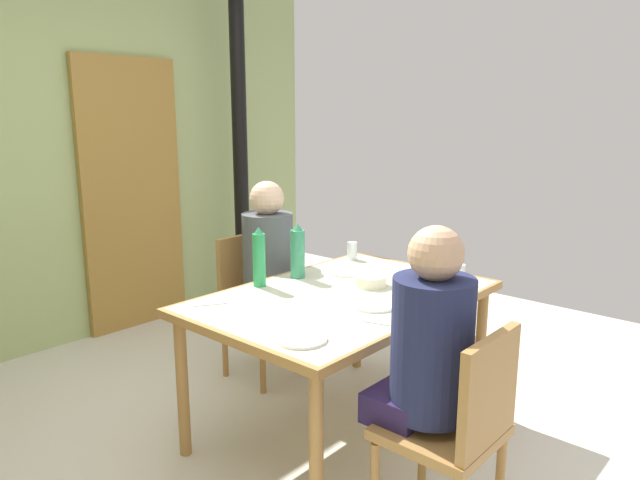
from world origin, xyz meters
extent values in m
plane|color=beige|center=(0.00, 0.00, 0.00)|extent=(6.09, 6.09, 0.00)
cube|color=#A2B675|center=(0.00, 2.34, 1.31)|extent=(4.54, 0.10, 2.63)
cube|color=olive|center=(0.48, 2.26, 1.00)|extent=(0.80, 0.05, 2.00)
cylinder|color=black|center=(1.31, 1.99, 1.31)|extent=(0.12, 0.12, 2.63)
cube|color=#A2743D|center=(0.31, 0.09, 0.71)|extent=(1.47, 0.98, 0.04)
cube|color=beige|center=(0.31, 0.09, 0.73)|extent=(1.41, 0.94, 0.00)
cylinder|color=#A2743D|center=(-0.36, -0.33, 0.35)|extent=(0.06, 0.06, 0.69)
cylinder|color=#A2743D|center=(0.98, -0.33, 0.35)|extent=(0.06, 0.06, 0.69)
cylinder|color=#A2743D|center=(-0.36, 0.51, 0.35)|extent=(0.06, 0.06, 0.69)
cylinder|color=#A2743D|center=(0.98, 0.51, 0.35)|extent=(0.06, 0.06, 0.69)
cube|color=#A2743D|center=(-0.06, -0.68, 0.45)|extent=(0.40, 0.40, 0.04)
cube|color=#A2743D|center=(-0.06, -0.86, 0.66)|extent=(0.38, 0.04, 0.42)
cylinder|color=#A2743D|center=(0.11, -0.51, 0.21)|extent=(0.04, 0.04, 0.41)
cube|color=#A2743D|center=(0.49, 0.86, 0.45)|extent=(0.40, 0.40, 0.04)
cube|color=#A2743D|center=(0.49, 1.04, 0.66)|extent=(0.38, 0.04, 0.42)
cylinder|color=#A2743D|center=(0.66, 0.69, 0.21)|extent=(0.04, 0.04, 0.41)
cylinder|color=#A2743D|center=(0.32, 0.69, 0.21)|extent=(0.04, 0.04, 0.41)
cylinder|color=#A2743D|center=(0.66, 1.03, 0.21)|extent=(0.04, 0.04, 0.41)
cylinder|color=#A2743D|center=(0.32, 1.03, 0.21)|extent=(0.04, 0.04, 0.41)
cube|color=#271B46|center=(-0.06, -0.52, 0.51)|extent=(0.30, 0.22, 0.12)
cylinder|color=#1E2347|center=(-0.06, -0.63, 0.77)|extent=(0.30, 0.30, 0.52)
sphere|color=tan|center=(-0.06, -0.63, 1.12)|extent=(0.20, 0.20, 0.20)
cube|color=#4F5353|center=(0.49, 0.70, 0.51)|extent=(0.30, 0.22, 0.12)
cylinder|color=#4C5156|center=(0.49, 0.81, 0.77)|extent=(0.30, 0.30, 0.52)
sphere|color=beige|center=(0.49, 0.81, 1.12)|extent=(0.20, 0.20, 0.20)
cylinder|color=#348B64|center=(0.38, 0.46, 0.86)|extent=(0.08, 0.08, 0.26)
cone|color=#2B835B|center=(0.38, 0.46, 1.01)|extent=(0.05, 0.05, 0.04)
cylinder|color=#299853|center=(0.13, 0.50, 0.87)|extent=(0.07, 0.07, 0.27)
cone|color=#2D9760|center=(0.13, 0.50, 1.02)|extent=(0.05, 0.05, 0.04)
cylinder|color=#EBE5C8|center=(0.51, 0.08, 0.76)|extent=(0.17, 0.17, 0.05)
cylinder|color=white|center=(-0.26, -0.16, 0.74)|extent=(0.21, 0.21, 0.01)
cylinder|color=white|center=(0.63, 0.34, 0.74)|extent=(0.23, 0.23, 0.01)
cylinder|color=white|center=(0.90, -0.08, 0.74)|extent=(0.20, 0.20, 0.01)
cylinder|color=white|center=(0.26, -0.13, 0.74)|extent=(0.21, 0.21, 0.01)
cylinder|color=silver|center=(0.89, 0.49, 0.79)|extent=(0.06, 0.06, 0.11)
cylinder|color=silver|center=(0.86, -0.24, 0.78)|extent=(0.06, 0.06, 0.10)
cube|color=silver|center=(0.93, 0.32, 0.73)|extent=(0.04, 0.15, 0.00)
cube|color=silver|center=(0.09, -0.29, 0.73)|extent=(0.06, 0.15, 0.00)
cube|color=silver|center=(-0.23, 0.45, 0.73)|extent=(0.14, 0.09, 0.00)
camera|label=1|loc=(-1.82, -1.65, 1.60)|focal=32.84mm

